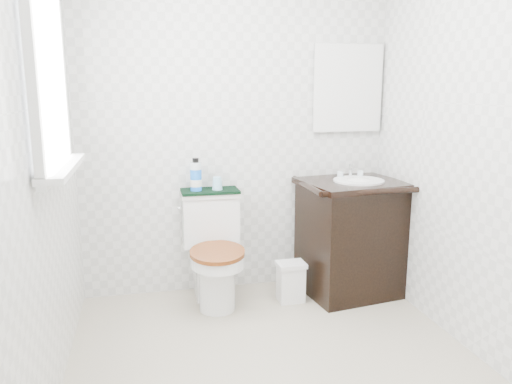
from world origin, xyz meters
name	(u,v)px	position (x,y,z in m)	size (l,w,h in m)	color
floor	(281,372)	(0.00, 0.00, 0.00)	(2.40, 2.40, 0.00)	#A29883
wall_back	(237,125)	(0.00, 1.20, 1.20)	(2.40, 2.40, 0.00)	silver
wall_front	(418,195)	(0.00, -1.20, 1.20)	(2.40, 2.40, 0.00)	silver
wall_left	(35,149)	(-1.10, 0.00, 1.20)	(2.40, 2.40, 0.00)	silver
wall_right	(486,138)	(1.10, 0.00, 1.20)	(2.40, 2.40, 0.00)	silver
window	(46,67)	(-1.07, 0.25, 1.55)	(0.02, 0.70, 0.90)	white
mirror	(348,88)	(0.82, 1.18, 1.45)	(0.50, 0.02, 0.60)	silver
toilet	(213,255)	(-0.21, 0.97, 0.33)	(0.40, 0.63, 0.75)	white
vanity	(351,234)	(0.77, 0.90, 0.43)	(0.75, 0.67, 0.92)	black
trash_bin	(291,281)	(0.31, 0.84, 0.14)	(0.20, 0.16, 0.28)	white
towel	(210,191)	(-0.21, 1.09, 0.76)	(0.40, 0.22, 0.02)	black
mouthwash_bottle	(196,176)	(-0.31, 1.08, 0.87)	(0.08, 0.08, 0.22)	blue
cup	(217,183)	(-0.16, 1.08, 0.81)	(0.07, 0.07, 0.09)	#91CDED
soap_bar	(341,177)	(0.72, 1.02, 0.83)	(0.06, 0.04, 0.02)	#187367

